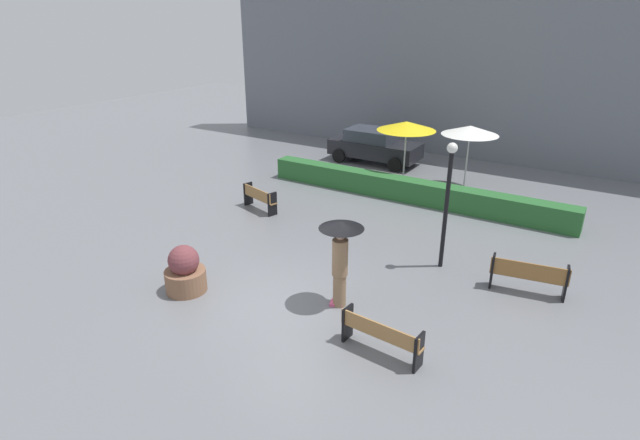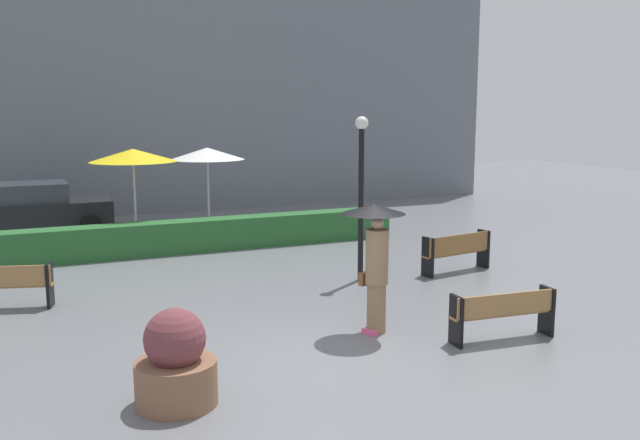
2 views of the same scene
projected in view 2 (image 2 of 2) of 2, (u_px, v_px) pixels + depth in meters
The scene contains 12 objects.
ground_plane at pixel (333, 354), 10.53m from camera, with size 60.00×60.00×0.00m, color slate.
bench_far_left at pixel (7, 283), 12.80m from camera, with size 1.63×0.79×0.84m.
bench_far_right at pixel (458, 250), 15.67m from camera, with size 1.88×0.64×0.89m.
bench_near_right at pixel (504, 311), 11.06m from camera, with size 1.84×0.51×0.81m.
pedestrian_with_umbrella at pixel (375, 247), 11.35m from camera, with size 1.07×1.07×2.16m.
planter_pot at pixel (176, 364), 8.66m from camera, with size 1.04×1.04×1.25m.
lamp_post at pixel (361, 180), 14.71m from camera, with size 0.28×0.28×3.54m.
patio_umbrella_yellow at pixel (133, 155), 18.66m from camera, with size 2.34×2.34×2.62m.
patio_umbrella_white at pixel (207, 154), 20.36m from camera, with size 2.20×2.20×2.55m.
hedge_strip at pixel (185, 236), 17.91m from camera, with size 11.80×0.70×0.83m, color #28602D.
building_facade at pixel (140, 88), 24.24m from camera, with size 28.00×1.20×8.82m, color slate.
parked_car at pixel (33, 209), 20.04m from camera, with size 4.20×1.98×1.57m.
Camera 2 is at (-4.28, -9.11, 3.72)m, focal length 38.69 mm.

